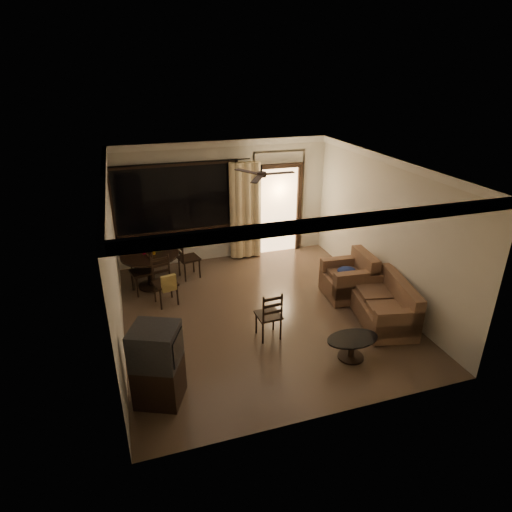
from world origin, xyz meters
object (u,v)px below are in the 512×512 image
object	(u,v)px
dining_table	(150,261)
dining_chair_north	(141,264)
tv_cabinet	(158,365)
armchair	(350,279)
side_chair	(269,323)
sofa	(385,306)
coffee_table	(352,345)
dining_chair_south	(166,290)
dining_chair_west	(143,279)
dining_chair_east	(189,265)

from	to	relation	value
dining_table	dining_chair_north	xyz separation A→B (m)	(-0.18, 0.57, -0.30)
tv_cabinet	armchair	size ratio (longest dim) A/B	1.24
side_chair	sofa	bearing A→B (deg)	172.67
dining_chair_north	coffee_table	xyz separation A→B (m)	(2.99, -4.02, -0.03)
dining_chair_south	coffee_table	distance (m)	3.69
dining_chair_west	tv_cabinet	distance (m)	3.30
dining_chair_west	dining_chair_east	bearing A→B (deg)	97.79
sofa	side_chair	bearing A→B (deg)	-172.86
tv_cabinet	armchair	bearing A→B (deg)	48.63
dining_chair_east	sofa	bearing A→B (deg)	-146.46
dining_chair_north	tv_cabinet	bearing A→B (deg)	76.38
sofa	armchair	distance (m)	1.07
tv_cabinet	side_chair	world-z (taller)	tv_cabinet
sofa	armchair	xyz separation A→B (m)	(-0.12, 1.06, 0.05)
dining_chair_east	side_chair	size ratio (longest dim) A/B	1.05
sofa	dining_chair_north	bearing A→B (deg)	153.43
dining_table	dining_chair_south	size ratio (longest dim) A/B	1.25
dining_chair_north	side_chair	size ratio (longest dim) A/B	1.05
dining_chair_west	side_chair	xyz separation A→B (m)	(1.92, -2.31, -0.01)
dining_chair_east	armchair	distance (m)	3.48
dining_chair_east	dining_chair_north	world-z (taller)	same
sofa	tv_cabinet	bearing A→B (deg)	-157.15
dining_chair_east	armchair	xyz separation A→B (m)	(2.96, -1.82, 0.09)
armchair	tv_cabinet	bearing A→B (deg)	-150.83
dining_chair_south	coffee_table	xyz separation A→B (m)	(2.60, -2.62, -0.06)
dining_chair_west	sofa	xyz separation A→B (m)	(4.09, -2.50, 0.04)
dining_chair_east	dining_chair_south	distance (m)	1.20
dining_chair_south	sofa	bearing A→B (deg)	-40.04
dining_chair_east	dining_chair_north	size ratio (longest dim) A/B	1.00
side_chair	armchair	bearing A→B (deg)	-159.21
armchair	coffee_table	distance (m)	2.07
dining_chair_north	dining_chair_east	bearing A→B (deg)	146.04
tv_cabinet	dining_table	bearing A→B (deg)	110.43
dining_chair_west	dining_chair_south	world-z (taller)	same
armchair	sofa	bearing A→B (deg)	-79.18
dining_chair_east	side_chair	xyz separation A→B (m)	(0.92, -2.70, -0.01)
dining_chair_south	tv_cabinet	xyz separation A→B (m)	(-0.40, -2.64, 0.28)
dining_chair_south	dining_chair_east	bearing A→B (deg)	45.70
tv_cabinet	side_chair	xyz separation A→B (m)	(1.93, 0.97, -0.32)
dining_chair_south	coffee_table	bearing A→B (deg)	-58.56
sofa	side_chair	xyz separation A→B (m)	(-2.17, 0.18, -0.05)
dining_chair_east	armchair	world-z (taller)	dining_chair_east
dining_chair_south	dining_chair_west	bearing A→B (deg)	107.65
coffee_table	sofa	bearing A→B (deg)	34.73
dining_chair_west	dining_chair_south	xyz separation A→B (m)	(0.39, -0.64, 0.02)
tv_cabinet	sofa	world-z (taller)	tv_cabinet
tv_cabinet	side_chair	bearing A→B (deg)	50.37
dining_chair_east	tv_cabinet	world-z (taller)	tv_cabinet
dining_chair_east	armchair	size ratio (longest dim) A/B	1.00
dining_chair_east	coffee_table	distance (m)	4.15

